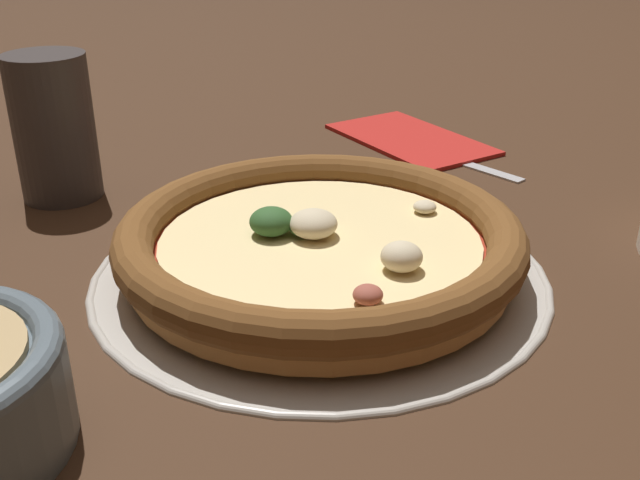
% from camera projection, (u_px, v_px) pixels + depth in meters
% --- Properties ---
extents(ground_plane, '(3.00, 3.00, 0.00)m').
position_uv_depth(ground_plane, '(320.00, 275.00, 0.49)').
color(ground_plane, '#3D2616').
extents(pizza_tray, '(0.30, 0.30, 0.01)m').
position_uv_depth(pizza_tray, '(320.00, 271.00, 0.49)').
color(pizza_tray, '#B7B2A8').
rests_on(pizza_tray, ground_plane).
extents(pizza, '(0.26, 0.26, 0.04)m').
position_uv_depth(pizza, '(320.00, 242.00, 0.48)').
color(pizza, '#BC7F42').
rests_on(pizza, pizza_tray).
extents(drinking_cup, '(0.06, 0.06, 0.12)m').
position_uv_depth(drinking_cup, '(54.00, 128.00, 0.59)').
color(drinking_cup, '#383333').
rests_on(drinking_cup, ground_plane).
extents(napkin, '(0.19, 0.14, 0.01)m').
position_uv_depth(napkin, '(411.00, 137.00, 0.75)').
color(napkin, '#B2231E').
rests_on(napkin, ground_plane).
extents(fork, '(0.18, 0.04, 0.00)m').
position_uv_depth(fork, '(433.00, 153.00, 0.71)').
color(fork, '#B7B7BC').
rests_on(fork, ground_plane).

